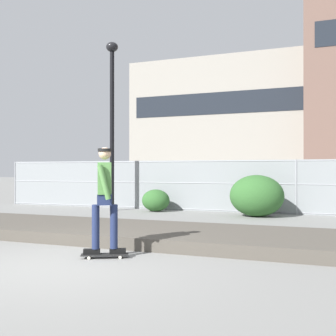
{
  "coord_description": "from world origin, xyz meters",
  "views": [
    {
      "loc": [
        3.87,
        -5.48,
        1.51
      ],
      "look_at": [
        0.62,
        3.02,
        1.55
      ],
      "focal_mm": 44.17,
      "sensor_mm": 36.0,
      "label": 1
    }
  ],
  "objects_px": {
    "parked_car_near": "(129,184)",
    "shrub_left": "(156,200)",
    "street_lamp": "(112,104)",
    "skateboard": "(105,255)",
    "skater": "(105,193)",
    "shrub_center": "(257,196)"
  },
  "relations": [
    {
      "from": "parked_car_near",
      "to": "shrub_left",
      "type": "bearing_deg",
      "value": -53.08
    },
    {
      "from": "shrub_left",
      "to": "parked_car_near",
      "type": "bearing_deg",
      "value": 126.92
    },
    {
      "from": "street_lamp",
      "to": "parked_car_near",
      "type": "height_order",
      "value": "street_lamp"
    },
    {
      "from": "skateboard",
      "to": "skater",
      "type": "bearing_deg",
      "value": 0.0
    },
    {
      "from": "skater",
      "to": "street_lamp",
      "type": "distance_m",
      "value": 8.68
    },
    {
      "from": "shrub_center",
      "to": "street_lamp",
      "type": "bearing_deg",
      "value": 179.16
    },
    {
      "from": "skater",
      "to": "skateboard",
      "type": "bearing_deg",
      "value": 180.0
    },
    {
      "from": "street_lamp",
      "to": "shrub_center",
      "type": "distance_m",
      "value": 6.21
    },
    {
      "from": "skateboard",
      "to": "shrub_left",
      "type": "distance_m",
      "value": 7.89
    },
    {
      "from": "skateboard",
      "to": "shrub_center",
      "type": "distance_m",
      "value": 7.36
    },
    {
      "from": "skater",
      "to": "shrub_left",
      "type": "height_order",
      "value": "skater"
    },
    {
      "from": "street_lamp",
      "to": "shrub_left",
      "type": "height_order",
      "value": "street_lamp"
    },
    {
      "from": "parked_car_near",
      "to": "shrub_left",
      "type": "height_order",
      "value": "parked_car_near"
    },
    {
      "from": "skater",
      "to": "street_lamp",
      "type": "relative_size",
      "value": 0.29
    },
    {
      "from": "shrub_center",
      "to": "skateboard",
      "type": "bearing_deg",
      "value": -101.4
    },
    {
      "from": "street_lamp",
      "to": "shrub_center",
      "type": "relative_size",
      "value": 3.59
    },
    {
      "from": "street_lamp",
      "to": "parked_car_near",
      "type": "relative_size",
      "value": 1.38
    },
    {
      "from": "shrub_left",
      "to": "shrub_center",
      "type": "height_order",
      "value": "shrub_center"
    },
    {
      "from": "skater",
      "to": "shrub_center",
      "type": "bearing_deg",
      "value": 78.6
    },
    {
      "from": "skater",
      "to": "parked_car_near",
      "type": "height_order",
      "value": "skater"
    },
    {
      "from": "shrub_left",
      "to": "shrub_center",
      "type": "distance_m",
      "value": 3.69
    },
    {
      "from": "skater",
      "to": "shrub_left",
      "type": "distance_m",
      "value": 7.91
    }
  ]
}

